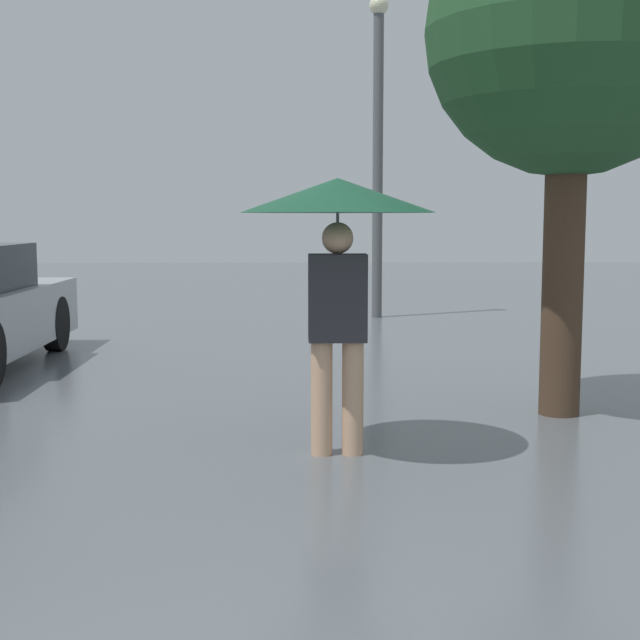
{
  "coord_description": "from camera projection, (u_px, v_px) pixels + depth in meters",
  "views": [
    {
      "loc": [
        0.21,
        -1.01,
        1.54
      ],
      "look_at": [
        0.38,
        4.68,
        0.89
      ],
      "focal_mm": 50.0,
      "sensor_mm": 36.0,
      "label": 1
    }
  ],
  "objects": [
    {
      "name": "tree",
      "position": [
        570.0,
        35.0,
        6.7
      ],
      "size": [
        2.2,
        2.2,
        4.05
      ],
      "color": "#473323",
      "rests_on": "ground_plane"
    },
    {
      "name": "street_lamp",
      "position": [
        378.0,
        139.0,
        13.57
      ],
      "size": [
        0.29,
        0.29,
        4.86
      ],
      "color": "#515456",
      "rests_on": "ground_plane"
    },
    {
      "name": "pedestrian",
      "position": [
        338.0,
        222.0,
        5.66
      ],
      "size": [
        1.25,
        1.25,
        1.79
      ],
      "color": "tan",
      "rests_on": "ground_plane"
    }
  ]
}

